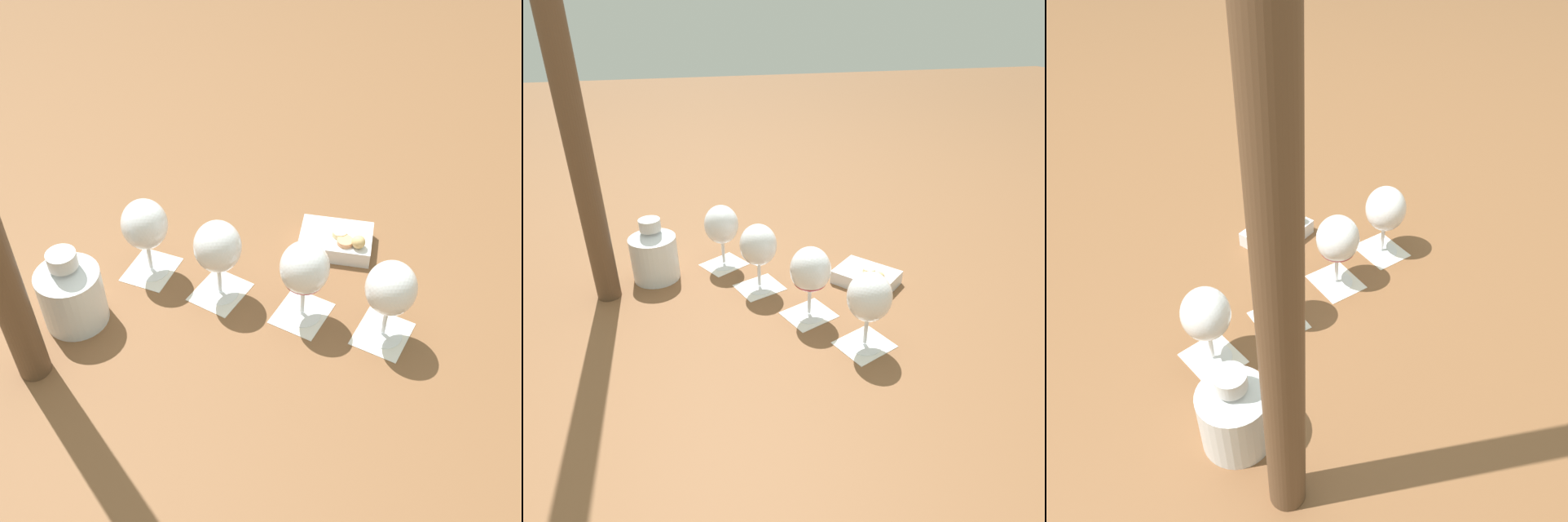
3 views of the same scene
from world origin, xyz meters
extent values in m
plane|color=brown|center=(0.00, 0.00, 0.00)|extent=(8.00, 8.00, 0.00)
cube|color=silver|center=(-0.21, -0.12, 0.00)|extent=(0.13, 0.14, 0.00)
cube|color=silver|center=(-0.07, -0.05, 0.00)|extent=(0.12, 0.13, 0.00)
cube|color=silver|center=(0.07, 0.04, 0.00)|extent=(0.12, 0.13, 0.00)
cube|color=silver|center=(0.20, 0.12, 0.00)|extent=(0.12, 0.13, 0.00)
cylinder|color=white|center=(-0.21, -0.12, 0.00)|extent=(0.07, 0.07, 0.01)
cylinder|color=white|center=(-0.21, -0.12, 0.04)|extent=(0.01, 0.01, 0.07)
ellipsoid|color=white|center=(-0.21, -0.12, 0.12)|extent=(0.09, 0.09, 0.10)
ellipsoid|color=pink|center=(-0.21, -0.12, 0.10)|extent=(0.07, 0.07, 0.04)
cylinder|color=white|center=(-0.07, -0.05, 0.00)|extent=(0.07, 0.07, 0.01)
cylinder|color=white|center=(-0.07, -0.05, 0.04)|extent=(0.01, 0.01, 0.07)
ellipsoid|color=white|center=(-0.07, -0.05, 0.12)|extent=(0.09, 0.09, 0.10)
ellipsoid|color=#D15661|center=(-0.07, -0.05, 0.09)|extent=(0.07, 0.07, 0.04)
cylinder|color=white|center=(0.07, 0.04, 0.00)|extent=(0.07, 0.07, 0.01)
cylinder|color=white|center=(0.07, 0.04, 0.04)|extent=(0.01, 0.01, 0.07)
ellipsoid|color=white|center=(0.07, 0.04, 0.12)|extent=(0.09, 0.09, 0.10)
ellipsoid|color=#A12B36|center=(0.07, 0.04, 0.09)|extent=(0.07, 0.07, 0.03)
cylinder|color=white|center=(0.20, 0.12, 0.00)|extent=(0.07, 0.07, 0.01)
cylinder|color=white|center=(0.20, 0.12, 0.04)|extent=(0.01, 0.01, 0.07)
ellipsoid|color=white|center=(0.20, 0.12, 0.12)|extent=(0.09, 0.09, 0.10)
ellipsoid|color=maroon|center=(0.20, 0.12, 0.09)|extent=(0.07, 0.07, 0.04)
cylinder|color=silver|center=(-0.18, -0.29, 0.06)|extent=(0.12, 0.12, 0.11)
cone|color=silver|center=(-0.18, -0.29, 0.12)|extent=(0.12, 0.12, 0.02)
cylinder|color=silver|center=(-0.18, -0.29, 0.15)|extent=(0.05, 0.05, 0.03)
cube|color=silver|center=(-0.02, 0.22, 0.02)|extent=(0.18, 0.18, 0.03)
cylinder|color=tan|center=(0.01, 0.21, 0.04)|extent=(0.03, 0.03, 0.01)
cylinder|color=beige|center=(-0.02, 0.22, 0.04)|extent=(0.03, 0.03, 0.01)
sphere|color=#DBB775|center=(0.03, 0.23, 0.05)|extent=(0.03, 0.03, 0.03)
camera|label=1|loc=(0.67, -0.54, 0.91)|focal=45.00mm
camera|label=2|loc=(0.90, -0.22, 0.62)|focal=32.00mm
camera|label=3|loc=(-0.18, -0.81, 0.81)|focal=38.00mm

